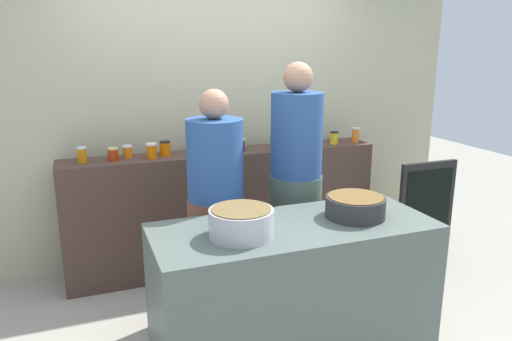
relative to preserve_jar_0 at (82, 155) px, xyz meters
The scene contains 19 objects.
ground 1.93m from the preserve_jar_0, 43.95° to the right, with size 12.00×12.00×0.00m, color #A29E8E.
storefront_wall 1.26m from the preserve_jar_0, 17.08° to the left, with size 4.80×0.12×3.00m, color #B4B08E.
display_shelf 1.28m from the preserve_jar_0, ahead, with size 2.70×0.36×1.03m, color #48332A.
prep_table 1.92m from the preserve_jar_0, 50.82° to the right, with size 1.70×0.70×0.87m, color #525F59.
preserve_jar_0 is the anchor object (origin of this frame).
preserve_jar_1 0.23m from the preserve_jar_0, ahead, with size 0.08×0.08×0.10m.
preserve_jar_2 0.35m from the preserve_jar_0, ahead, with size 0.08×0.08×0.10m.
preserve_jar_3 0.52m from the preserve_jar_0, ahead, with size 0.09×0.09×0.12m.
preserve_jar_4 0.64m from the preserve_jar_0, ahead, with size 0.09×0.09×0.12m.
preserve_jar_5 0.91m from the preserve_jar_0, ahead, with size 0.09×0.09×0.14m.
preserve_jar_6 1.27m from the preserve_jar_0, ahead, with size 0.09×0.09×0.10m.
preserve_jar_7 1.57m from the preserve_jar_0, ahead, with size 0.07×0.07×0.14m.
preserve_jar_8 2.17m from the preserve_jar_0, ahead, with size 0.08×0.08×0.11m.
preserve_jar_9 2.39m from the preserve_jar_0, ahead, with size 0.07×0.07×0.14m.
cooking_pot_left 1.66m from the preserve_jar_0, 61.53° to the right, with size 0.36×0.36×0.16m.
cooking_pot_center 2.10m from the preserve_jar_0, 42.12° to the right, with size 0.37×0.37×0.13m.
cook_with_tongs 1.21m from the preserve_jar_0, 43.91° to the right, with size 0.40×0.40×1.64m.
cook_in_cap 1.66m from the preserve_jar_0, 27.29° to the right, with size 0.39×0.39×1.80m.
chalkboard_sign 2.92m from the preserve_jar_0, 12.23° to the right, with size 0.56×0.05×0.94m.
Camera 1 is at (-1.17, -2.75, 1.91)m, focal length 34.01 mm.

